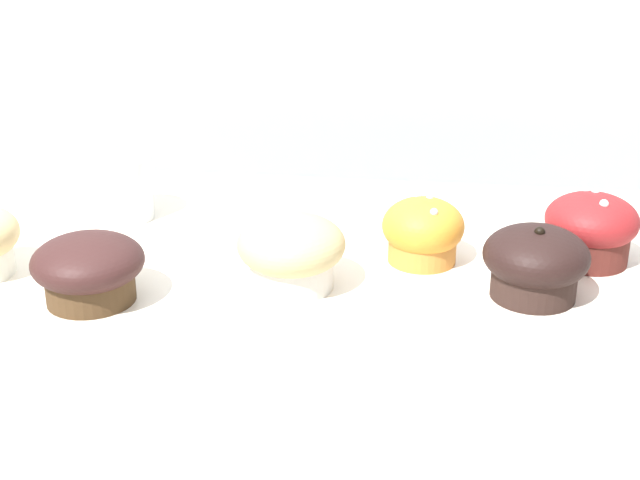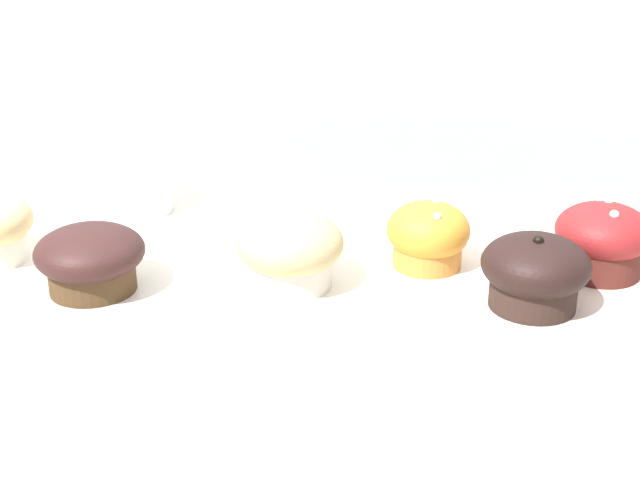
{
  "view_description": "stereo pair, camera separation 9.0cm",
  "coord_description": "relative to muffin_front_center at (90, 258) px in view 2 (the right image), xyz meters",
  "views": [
    {
      "loc": [
        0.16,
        -0.86,
        1.35
      ],
      "look_at": [
        0.05,
        -0.01,
        1.0
      ],
      "focal_mm": 50.0,
      "sensor_mm": 36.0,
      "label": 1
    },
    {
      "loc": [
        0.25,
        -0.84,
        1.35
      ],
      "look_at": [
        0.05,
        -0.01,
        1.0
      ],
      "focal_mm": 50.0,
      "sensor_mm": 36.0,
      "label": 2
    }
  ],
  "objects": [
    {
      "name": "wall_back",
      "position": [
        0.17,
        0.69,
        -0.09
      ],
      "size": [
        3.2,
        0.1,
        1.8
      ],
      "primitive_type": "cube",
      "color": "#A8B2B7",
      "rests_on": "ground"
    },
    {
      "name": "muffin_front_right",
      "position": [
        0.19,
        0.06,
        0.0
      ],
      "size": [
        0.11,
        0.11,
        0.08
      ],
      "color": "silver",
      "rests_on": "display_counter"
    },
    {
      "name": "muffin_back_right",
      "position": [
        0.51,
        0.17,
        0.0
      ],
      "size": [
        0.1,
        0.1,
        0.08
      ],
      "color": "#52201B",
      "rests_on": "display_counter"
    },
    {
      "name": "muffin_front_center",
      "position": [
        0.0,
        0.0,
        0.0
      ],
      "size": [
        0.11,
        0.11,
        0.07
      ],
      "color": "#47311C",
      "rests_on": "display_counter"
    },
    {
      "name": "muffin_front_left",
      "position": [
        0.44,
        0.07,
        0.0
      ],
      "size": [
        0.11,
        0.11,
        0.08
      ],
      "color": "#2F1E1A",
      "rests_on": "display_counter"
    },
    {
      "name": "muffin_back_left",
      "position": [
        0.33,
        0.14,
        -0.0
      ],
      "size": [
        0.09,
        0.09,
        0.08
      ],
      "color": "#CD8136",
      "rests_on": "display_counter"
    },
    {
      "name": "coffee_cup",
      "position": [
        -0.05,
        0.23,
        0.01
      ],
      "size": [
        0.09,
        0.12,
        0.08
      ],
      "color": "white",
      "rests_on": "display_counter"
    }
  ]
}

